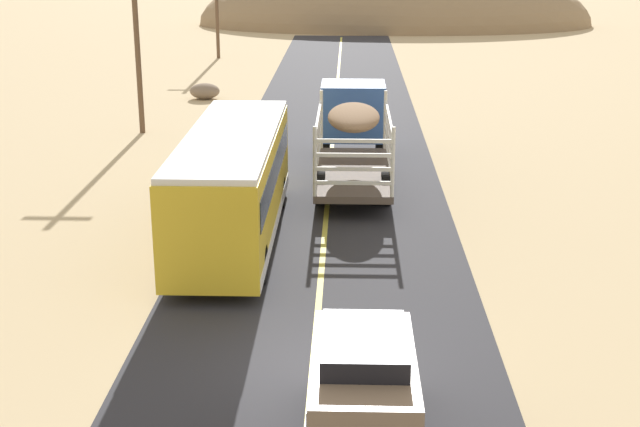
{
  "coord_description": "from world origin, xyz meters",
  "views": [
    {
      "loc": [
        0.69,
        -16.49,
        8.74
      ],
      "look_at": [
        0.0,
        4.33,
        2.01
      ],
      "focal_mm": 49.68,
      "sensor_mm": 36.0,
      "label": 1
    }
  ],
  "objects": [
    {
      "name": "ground_plane",
      "position": [
        0.0,
        0.0,
        0.0
      ],
      "size": [
        240.0,
        240.0,
        0.0
      ],
      "primitive_type": "plane",
      "color": "#CCB284"
    },
    {
      "name": "road_surface",
      "position": [
        0.0,
        0.0,
        0.01
      ],
      "size": [
        8.0,
        120.0,
        0.02
      ],
      "primitive_type": "cube",
      "color": "#2D2D33",
      "rests_on": "ground"
    },
    {
      "name": "road_centre_line",
      "position": [
        0.0,
        0.0,
        0.02
      ],
      "size": [
        0.16,
        117.6,
        0.0
      ],
      "primitive_type": "cube",
      "color": "#D8CC4C",
      "rests_on": "road_surface"
    },
    {
      "name": "suv_near",
      "position": [
        0.98,
        -3.11,
        1.15
      ],
      "size": [
        1.9,
        4.62,
        2.29
      ],
      "color": "#8C7259",
      "rests_on": "road_surface"
    },
    {
      "name": "livestock_truck",
      "position": [
        0.86,
        16.1,
        1.79
      ],
      "size": [
        2.53,
        9.7,
        3.02
      ],
      "color": "#3359A5",
      "rests_on": "road_surface"
    },
    {
      "name": "bus",
      "position": [
        -2.64,
        7.91,
        1.75
      ],
      "size": [
        2.54,
        10.0,
        3.21
      ],
      "color": "gold",
      "rests_on": "road_surface"
    },
    {
      "name": "power_pole_mid",
      "position": [
        -8.56,
        22.13,
        4.09
      ],
      "size": [
        2.2,
        0.24,
        7.6
      ],
      "color": "brown",
      "rests_on": "ground"
    },
    {
      "name": "boulder_near_shoulder",
      "position": [
        -7.06,
        30.46,
        0.42
      ],
      "size": [
        1.6,
        1.31,
        0.83
      ],
      "primitive_type": "ellipsoid",
      "color": "#84705B",
      "rests_on": "ground"
    },
    {
      "name": "distant_hill",
      "position": [
        4.89,
        69.3,
        0.0
      ],
      "size": [
        37.1,
        18.77,
        12.29
      ],
      "primitive_type": "ellipsoid",
      "color": "#997C5A",
      "rests_on": "ground"
    }
  ]
}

